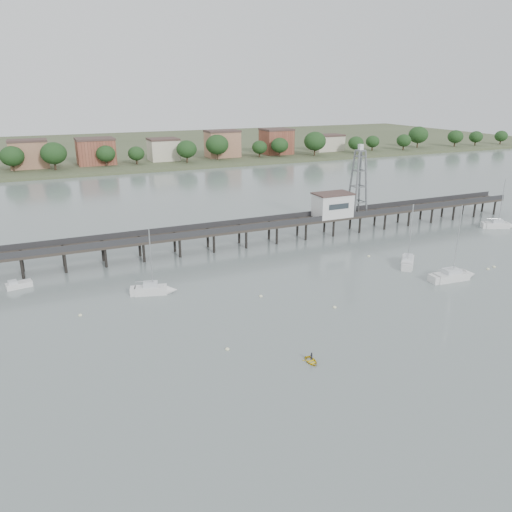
{
  "coord_description": "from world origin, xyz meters",
  "views": [
    {
      "loc": [
        -34.33,
        -31.35,
        31.34
      ],
      "look_at": [
        -1.54,
        42.0,
        4.0
      ],
      "focal_mm": 35.0,
      "sensor_mm": 36.0,
      "label": 1
    }
  ],
  "objects_px": {
    "pier": "(227,230)",
    "lattice_tower": "(358,183)",
    "sailboat_b": "(157,290)",
    "sailboat_d": "(457,276)",
    "yellow_dinghy": "(311,362)",
    "white_tender": "(18,285)",
    "sailboat_c": "(408,261)",
    "sailboat_e": "(501,225)"
  },
  "relations": [
    {
      "from": "pier",
      "to": "lattice_tower",
      "type": "relative_size",
      "value": 9.68
    },
    {
      "from": "lattice_tower",
      "to": "sailboat_b",
      "type": "relative_size",
      "value": 1.39
    },
    {
      "from": "sailboat_d",
      "to": "yellow_dinghy",
      "type": "xyz_separation_m",
      "value": [
        -36.57,
        -13.51,
        -0.64
      ]
    },
    {
      "from": "pier",
      "to": "yellow_dinghy",
      "type": "height_order",
      "value": "pier"
    },
    {
      "from": "white_tender",
      "to": "yellow_dinghy",
      "type": "xyz_separation_m",
      "value": [
        32.17,
        -40.03,
        -0.48
      ]
    },
    {
      "from": "lattice_tower",
      "to": "sailboat_c",
      "type": "distance_m",
      "value": 25.57
    },
    {
      "from": "pier",
      "to": "sailboat_e",
      "type": "relative_size",
      "value": 12.55
    },
    {
      "from": "lattice_tower",
      "to": "sailboat_c",
      "type": "height_order",
      "value": "lattice_tower"
    },
    {
      "from": "pier",
      "to": "sailboat_b",
      "type": "bearing_deg",
      "value": -136.49
    },
    {
      "from": "sailboat_d",
      "to": "sailboat_e",
      "type": "xyz_separation_m",
      "value": [
        34.26,
        20.67,
        0.01
      ]
    },
    {
      "from": "sailboat_b",
      "to": "sailboat_e",
      "type": "relative_size",
      "value": 0.94
    },
    {
      "from": "pier",
      "to": "lattice_tower",
      "type": "distance_m",
      "value": 32.34
    },
    {
      "from": "sailboat_b",
      "to": "sailboat_c",
      "type": "distance_m",
      "value": 46.33
    },
    {
      "from": "sailboat_d",
      "to": "sailboat_e",
      "type": "distance_m",
      "value": 40.02
    },
    {
      "from": "sailboat_c",
      "to": "white_tender",
      "type": "bearing_deg",
      "value": 118.55
    },
    {
      "from": "pier",
      "to": "sailboat_b",
      "type": "xyz_separation_m",
      "value": [
        -18.81,
        -17.86,
        -3.14
      ]
    },
    {
      "from": "pier",
      "to": "yellow_dinghy",
      "type": "xyz_separation_m",
      "value": [
        -6.85,
        -46.12,
        -3.79
      ]
    },
    {
      "from": "sailboat_b",
      "to": "white_tender",
      "type": "relative_size",
      "value": 2.65
    },
    {
      "from": "sailboat_e",
      "to": "white_tender",
      "type": "height_order",
      "value": "sailboat_e"
    },
    {
      "from": "sailboat_e",
      "to": "white_tender",
      "type": "xyz_separation_m",
      "value": [
        -103.0,
        5.85,
        -0.17
      ]
    },
    {
      "from": "sailboat_d",
      "to": "white_tender",
      "type": "height_order",
      "value": "sailboat_d"
    },
    {
      "from": "yellow_dinghy",
      "to": "sailboat_e",
      "type": "bearing_deg",
      "value": 27.85
    },
    {
      "from": "sailboat_e",
      "to": "pier",
      "type": "bearing_deg",
      "value": -165.66
    },
    {
      "from": "white_tender",
      "to": "yellow_dinghy",
      "type": "distance_m",
      "value": 51.36
    },
    {
      "from": "lattice_tower",
      "to": "sailboat_e",
      "type": "distance_m",
      "value": 36.15
    },
    {
      "from": "pier",
      "to": "sailboat_c",
      "type": "distance_m",
      "value": 35.75
    },
    {
      "from": "lattice_tower",
      "to": "yellow_dinghy",
      "type": "distance_m",
      "value": 61.0
    },
    {
      "from": "lattice_tower",
      "to": "sailboat_d",
      "type": "relative_size",
      "value": 1.13
    },
    {
      "from": "pier",
      "to": "sailboat_e",
      "type": "height_order",
      "value": "sailboat_e"
    },
    {
      "from": "pier",
      "to": "sailboat_c",
      "type": "relative_size",
      "value": 12.43
    },
    {
      "from": "sailboat_d",
      "to": "white_tender",
      "type": "xyz_separation_m",
      "value": [
        -68.74,
        26.52,
        -0.16
      ]
    },
    {
      "from": "pier",
      "to": "sailboat_b",
      "type": "height_order",
      "value": "sailboat_b"
    },
    {
      "from": "sailboat_d",
      "to": "lattice_tower",
      "type": "bearing_deg",
      "value": 90.97
    },
    {
      "from": "sailboat_e",
      "to": "sailboat_d",
      "type": "bearing_deg",
      "value": -123.99
    },
    {
      "from": "pier",
      "to": "white_tender",
      "type": "bearing_deg",
      "value": -171.13
    },
    {
      "from": "lattice_tower",
      "to": "white_tender",
      "type": "height_order",
      "value": "lattice_tower"
    },
    {
      "from": "sailboat_d",
      "to": "sailboat_c",
      "type": "xyz_separation_m",
      "value": [
        -2.47,
        9.67,
        0.01
      ]
    },
    {
      "from": "sailboat_b",
      "to": "sailboat_d",
      "type": "distance_m",
      "value": 50.72
    },
    {
      "from": "white_tender",
      "to": "lattice_tower",
      "type": "bearing_deg",
      "value": -6.21
    },
    {
      "from": "sailboat_d",
      "to": "yellow_dinghy",
      "type": "height_order",
      "value": "sailboat_d"
    },
    {
      "from": "lattice_tower",
      "to": "sailboat_d",
      "type": "xyz_separation_m",
      "value": [
        -1.79,
        -32.61,
        -10.46
      ]
    },
    {
      "from": "white_tender",
      "to": "pier",
      "type": "bearing_deg",
      "value": -2.28
    }
  ]
}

